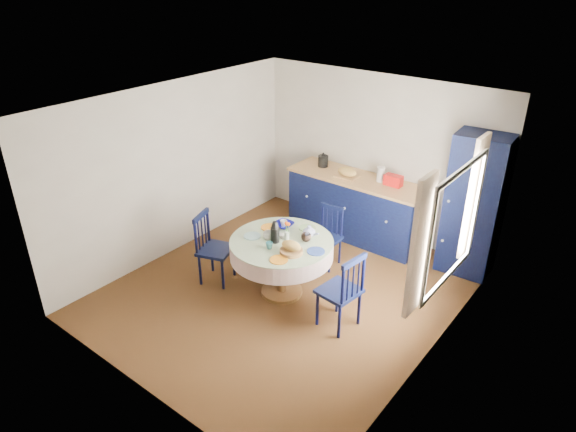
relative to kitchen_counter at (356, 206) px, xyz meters
name	(u,v)px	position (x,y,z in m)	size (l,w,h in m)	color
floor	(285,291)	(0.10, -1.90, -0.50)	(4.50, 4.50, 0.00)	black
ceiling	(285,105)	(0.10, -1.90, 2.00)	(4.50, 4.50, 0.00)	white
wall_back	(376,156)	(0.10, 0.35, 0.75)	(4.00, 0.02, 2.50)	beige
wall_left	(176,169)	(-1.90, -1.90, 0.75)	(0.02, 4.50, 2.50)	beige
wall_right	(441,259)	(2.10, -1.90, 0.75)	(0.02, 4.50, 2.50)	beige
window	(452,223)	(2.05, -1.60, 1.02)	(0.10, 1.74, 1.45)	white
kitchen_counter	(356,206)	(0.00, 0.00, 0.00)	(2.20, 0.69, 1.22)	black
pantry_cabinet	(473,206)	(1.75, 0.08, 0.49)	(0.73, 0.55, 1.99)	black
dining_table	(282,249)	(0.10, -1.96, 0.17)	(1.31, 1.31, 1.07)	brown
chair_left	(213,248)	(-0.84, -2.27, -0.01)	(0.54, 0.55, 0.98)	black
chair_far	(327,236)	(0.13, -0.99, -0.06)	(0.42, 0.40, 0.87)	black
chair_right	(342,291)	(1.07, -2.06, 0.00)	(0.48, 0.50, 1.00)	black
mug_a	(268,235)	(-0.07, -2.03, 0.34)	(0.13, 0.13, 0.10)	silver
mug_b	(269,246)	(0.10, -2.21, 0.33)	(0.09, 0.09, 0.08)	#306A73
mug_c	(306,238)	(0.34, -1.78, 0.34)	(0.13, 0.13, 0.10)	black
mug_d	(284,223)	(-0.12, -1.65, 0.33)	(0.09, 0.09, 0.09)	silver
cobalt_bowl	(284,225)	(-0.11, -1.66, 0.32)	(0.25, 0.25, 0.06)	#0A0B76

